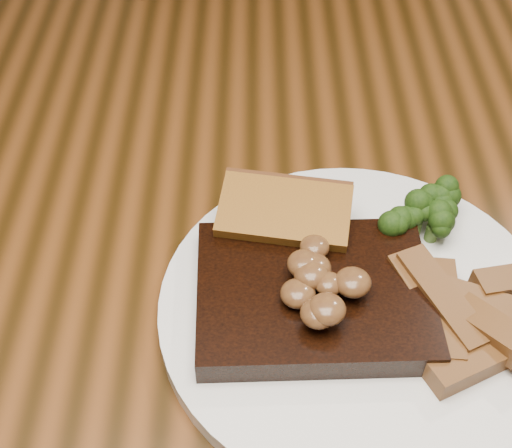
{
  "coord_description": "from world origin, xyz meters",
  "views": [
    {
      "loc": [
        0.02,
        -0.41,
        1.21
      ],
      "look_at": [
        0.02,
        0.0,
        0.78
      ],
      "focal_mm": 50.0,
      "sensor_mm": 36.0,
      "label": 1
    }
  ],
  "objects": [
    {
      "name": "dining_table",
      "position": [
        0.0,
        0.0,
        0.66
      ],
      "size": [
        1.6,
        0.9,
        0.75
      ],
      "color": "#552D11",
      "rests_on": "ground"
    },
    {
      "name": "chair_far",
      "position": [
        0.04,
        0.59,
        0.47
      ],
      "size": [
        0.49,
        0.49,
        0.86
      ],
      "rotation": [
        0.0,
        0.0,
        3.39
      ],
      "color": "black",
      "rests_on": "ground"
    },
    {
      "name": "plate",
      "position": [
        0.1,
        -0.07,
        0.76
      ],
      "size": [
        0.32,
        0.32,
        0.01
      ],
      "primitive_type": "cylinder",
      "rotation": [
        0.0,
        0.0,
        -0.04
      ],
      "color": "white",
      "rests_on": "dining_table"
    },
    {
      "name": "potato_wedges",
      "position": [
        0.18,
        -0.08,
        0.77
      ],
      "size": [
        0.12,
        0.12,
        0.02
      ],
      "primitive_type": null,
      "color": "brown",
      "rests_on": "plate"
    },
    {
      "name": "steak",
      "position": [
        0.06,
        -0.07,
        0.78
      ],
      "size": [
        0.18,
        0.14,
        0.03
      ],
      "primitive_type": "cube",
      "rotation": [
        0.0,
        0.0,
        0.03
      ],
      "color": "black",
      "rests_on": "plate"
    },
    {
      "name": "steak_bone",
      "position": [
        0.06,
        -0.13,
        0.77
      ],
      "size": [
        0.14,
        0.02,
        0.02
      ],
      "primitive_type": "cube",
      "rotation": [
        0.0,
        0.0,
        0.03
      ],
      "color": "beige",
      "rests_on": "plate"
    },
    {
      "name": "garlic_bread",
      "position": [
        0.04,
        -0.0,
        0.77
      ],
      "size": [
        0.11,
        0.07,
        0.02
      ],
      "primitive_type": "cube",
      "rotation": [
        0.0,
        0.0,
        -0.17
      ],
      "color": "#885D18",
      "rests_on": "plate"
    },
    {
      "name": "mushroom_pile",
      "position": [
        0.07,
        -0.07,
        0.8
      ],
      "size": [
        0.08,
        0.08,
        0.03
      ],
      "primitive_type": null,
      "color": "brown",
      "rests_on": "steak"
    },
    {
      "name": "broccoli_cluster",
      "position": [
        0.15,
        0.0,
        0.78
      ],
      "size": [
        0.06,
        0.06,
        0.04
      ],
      "primitive_type": null,
      "color": "#213B0D",
      "rests_on": "plate"
    }
  ]
}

